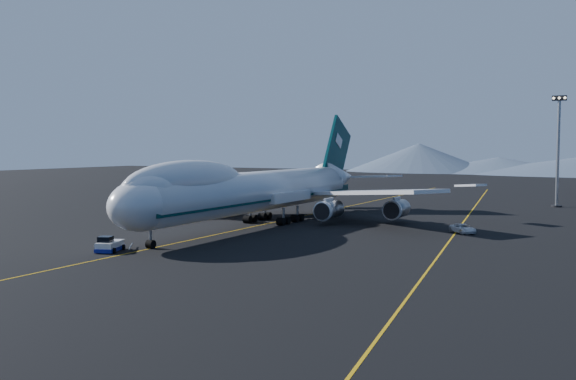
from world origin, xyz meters
The scene contains 7 objects.
ground centered at (0.00, 0.00, 0.00)m, with size 500.00×500.00×0.00m, color black.
taxiway_line_main centered at (0.00, 0.00, 0.01)m, with size 0.25×220.00×0.01m, color #CA970B.
taxiway_line_side centered at (30.00, 10.00, 0.01)m, with size 0.25×200.00×0.01m, color #CA970B.
boeing_747 centered at (0.00, 0.03, 5.81)m, with size 59.62×72.43×19.37m.
pushback_tug centered at (-3.00, -30.52, 0.60)m, with size 3.57×4.86×1.90m.
service_van centered at (31.56, 6.48, 0.69)m, with size 2.29×4.97×1.38m, color white.
floodlight_mast centered at (39.86, 58.11, 11.98)m, with size 2.92×2.19×23.65m.
Camera 1 is at (52.63, -89.24, 12.77)m, focal length 40.00 mm.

